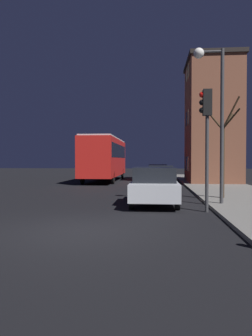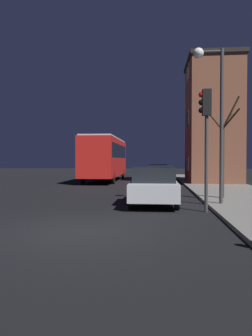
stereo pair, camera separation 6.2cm
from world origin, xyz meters
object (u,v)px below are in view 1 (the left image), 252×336
at_px(bus, 105,156).
at_px(car_near_lane, 154,185).
at_px(traffic_light, 206,124).
at_px(car_far_lane, 158,172).
at_px(car_mid_lane, 161,176).
at_px(bare_tree, 223,153).
at_px(streetlamp, 213,97).

xyz_separation_m(bus, car_near_lane, (4.29, -14.55, -1.38)).
bearing_deg(bus, traffic_light, -69.57).
distance_m(bus, car_far_lane, 4.81).
bearing_deg(traffic_light, car_mid_lane, 98.22).
distance_m(bare_tree, bus, 14.82).
height_order(bus, car_near_lane, bus).
xyz_separation_m(streetlamp, bus, (-6.55, 14.84, -2.07)).
relative_size(car_near_lane, car_far_lane, 1.10).
xyz_separation_m(bus, car_far_lane, (4.53, 0.72, -1.43)).
bearing_deg(car_mid_lane, bare_tree, -67.22).
relative_size(streetlamp, traffic_light, 1.42).
relative_size(streetlamp, bus, 0.56).
bearing_deg(streetlamp, car_far_lane, 97.39).
xyz_separation_m(streetlamp, bare_tree, (0.78, 1.97, -2.13)).
distance_m(streetlamp, car_far_lane, 16.08).
relative_size(bus, car_far_lane, 2.76).
xyz_separation_m(bus, car_mid_lane, (4.66, -6.52, -1.41)).
height_order(streetlamp, bare_tree, streetlamp).
bearing_deg(traffic_light, streetlamp, 71.74).
bearing_deg(bus, bare_tree, -60.35).
bearing_deg(traffic_light, bus, 110.43).
height_order(traffic_light, car_near_lane, traffic_light).
bearing_deg(traffic_light, car_near_lane, 135.57).
height_order(bare_tree, car_far_lane, bare_tree).
relative_size(streetlamp, car_near_lane, 1.40).
distance_m(bus, car_mid_lane, 8.14).
height_order(bare_tree, bus, bare_tree).
height_order(streetlamp, traffic_light, streetlamp).
bearing_deg(car_far_lane, car_near_lane, -90.91).
bearing_deg(car_far_lane, bus, -171.03).
distance_m(streetlamp, bus, 16.36).
relative_size(car_near_lane, car_mid_lane, 1.12).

